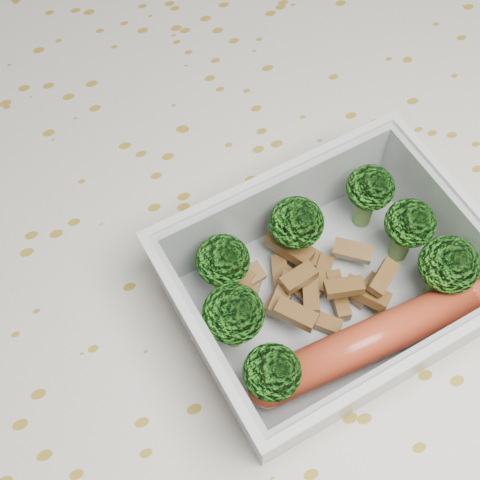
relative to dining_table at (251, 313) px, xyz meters
name	(u,v)px	position (x,y,z in m)	size (l,w,h in m)	color
ground_plane	(246,470)	(0.00, 0.00, -0.67)	(4.00, 4.00, 0.00)	olive
dining_table	(251,313)	(0.00, 0.00, 0.00)	(1.40, 0.90, 0.75)	brown
tablecloth	(252,286)	(0.00, 0.00, 0.05)	(1.46, 0.96, 0.19)	silver
lunch_container	(329,291)	(0.03, -0.05, 0.11)	(0.21, 0.17, 0.07)	#B6BDC2
broccoli_florets	(323,266)	(0.03, -0.04, 0.13)	(0.17, 0.12, 0.06)	#608C3F
meat_pile	(306,283)	(0.02, -0.04, 0.11)	(0.11, 0.08, 0.03)	brown
sausage	(372,340)	(0.04, -0.09, 0.11)	(0.17, 0.03, 0.03)	#B23C21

